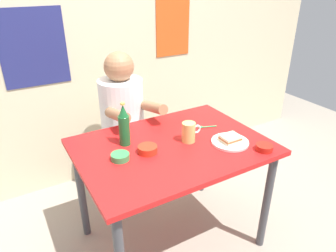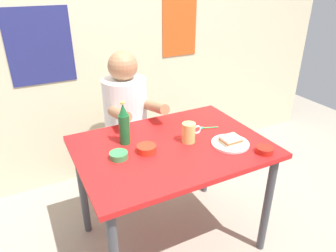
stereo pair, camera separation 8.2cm
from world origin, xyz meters
TOP-DOWN VIEW (x-y plane):
  - ground_plane at (0.00, 0.00)m, footprint 6.00×6.00m
  - wall_back at (-0.00, 1.05)m, footprint 4.40×0.09m
  - dining_table at (0.00, 0.00)m, footprint 1.10×0.80m
  - stool at (-0.06, 0.63)m, footprint 0.34×0.34m
  - person_seated at (-0.06, 0.62)m, footprint 0.33×0.56m
  - plate_orange at (0.30, -0.16)m, footprint 0.22×0.22m
  - sandwich at (0.30, -0.16)m, footprint 0.11×0.09m
  - beer_mug at (0.11, -0.01)m, footprint 0.13×0.08m
  - beer_bottle at (-0.24, 0.14)m, footprint 0.06×0.06m
  - dip_bowl_green at (-0.33, -0.00)m, footprint 0.10×0.10m
  - sambal_bowl_red at (0.42, -0.32)m, footprint 0.10×0.10m
  - sauce_bowl_chili at (-0.17, -0.01)m, footprint 0.11×0.11m
  - spoon at (0.29, 0.09)m, footprint 0.12×0.05m

SIDE VIEW (x-z plane):
  - ground_plane at x=0.00m, z-range 0.00..0.00m
  - stool at x=-0.06m, z-range 0.12..0.57m
  - dining_table at x=0.00m, z-range 0.28..1.02m
  - spoon at x=0.29m, z-range 0.74..0.75m
  - plate_orange at x=0.30m, z-range 0.74..0.75m
  - sambal_bowl_red at x=0.42m, z-range 0.74..0.78m
  - dip_bowl_green at x=-0.33m, z-range 0.74..0.78m
  - sauce_bowl_chili at x=-0.17m, z-range 0.74..0.78m
  - person_seated at x=-0.06m, z-range 0.41..1.13m
  - sandwich at x=0.30m, z-range 0.75..0.79m
  - beer_mug at x=0.11m, z-range 0.74..0.86m
  - beer_bottle at x=-0.24m, z-range 0.73..0.99m
  - wall_back at x=0.00m, z-range 0.00..2.60m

